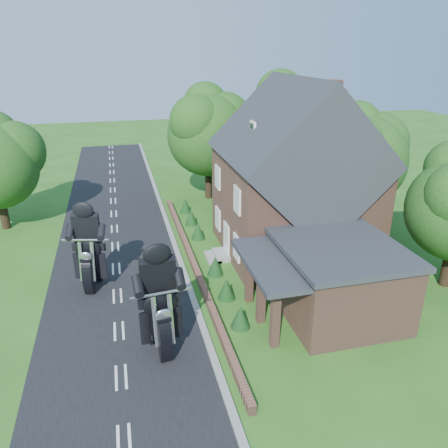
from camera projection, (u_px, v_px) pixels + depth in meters
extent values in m
plane|color=#265B19|center=(119.00, 331.00, 19.29)|extent=(120.00, 120.00, 0.00)
cube|color=black|center=(119.00, 331.00, 19.28)|extent=(7.00, 80.00, 0.02)
cube|color=gray|center=(200.00, 318.00, 20.08)|extent=(0.30, 80.00, 0.12)
cube|color=brown|center=(194.00, 265.00, 24.67)|extent=(0.30, 22.00, 0.40)
cube|color=brown|center=(293.00, 204.00, 25.90)|extent=(8.00, 8.00, 6.00)
cube|color=#27292E|center=(296.00, 154.00, 24.77)|extent=(8.48, 8.64, 8.48)
cube|color=brown|center=(333.00, 95.00, 24.00)|extent=(0.60, 0.90, 1.60)
cube|color=white|center=(253.00, 129.00, 23.61)|extent=(0.12, 0.80, 0.90)
cube|color=black|center=(252.00, 130.00, 23.60)|extent=(0.04, 0.55, 0.65)
cube|color=white|center=(226.00, 241.00, 25.73)|extent=(0.10, 1.10, 2.10)
cube|color=gray|center=(221.00, 255.00, 25.99)|extent=(0.80, 1.60, 0.30)
cube|color=gray|center=(213.00, 257.00, 25.91)|extent=(0.80, 1.60, 0.15)
cube|color=white|center=(237.00, 248.00, 23.54)|extent=(0.10, 1.10, 1.40)
cube|color=black|center=(236.00, 248.00, 23.54)|extent=(0.04, 0.92, 1.22)
cube|color=white|center=(218.00, 219.00, 27.49)|extent=(0.10, 1.10, 1.40)
cube|color=black|center=(217.00, 219.00, 27.49)|extent=(0.04, 0.92, 1.22)
cube|color=white|center=(237.00, 200.00, 22.52)|extent=(0.10, 1.10, 1.40)
cube|color=black|center=(237.00, 200.00, 22.52)|extent=(0.04, 0.92, 1.22)
cube|color=white|center=(218.00, 177.00, 26.47)|extent=(0.10, 1.10, 1.40)
cube|color=black|center=(217.00, 177.00, 26.47)|extent=(0.04, 0.92, 1.22)
cube|color=brown|center=(337.00, 281.00, 20.21)|extent=(5.00, 5.60, 3.20)
cube|color=#27292E|center=(341.00, 247.00, 19.56)|extent=(5.30, 5.94, 0.24)
cube|color=#27292E|center=(275.00, 262.00, 19.00)|extent=(2.60, 5.32, 0.22)
cube|color=brown|center=(275.00, 317.00, 17.84)|extent=(0.35, 0.35, 2.80)
cube|color=brown|center=(261.00, 295.00, 19.46)|extent=(0.35, 0.35, 2.80)
cube|color=brown|center=(249.00, 276.00, 21.07)|extent=(0.35, 0.35, 2.80)
cylinder|color=black|center=(359.00, 205.00, 30.06)|extent=(0.56, 0.56, 3.00)
sphere|color=#1D4714|center=(364.00, 161.00, 28.87)|extent=(6.00, 6.00, 6.00)
sphere|color=#1D4714|center=(379.00, 144.00, 29.37)|extent=(4.32, 4.32, 4.32)
sphere|color=#1D4714|center=(359.00, 146.00, 27.37)|extent=(3.72, 3.72, 3.72)
sphere|color=#1D4714|center=(360.00, 126.00, 29.18)|extent=(3.30, 3.30, 3.30)
cylinder|color=black|center=(285.00, 175.00, 36.12)|extent=(0.56, 0.56, 3.60)
sphere|color=#1D4714|center=(287.00, 129.00, 34.69)|extent=(7.20, 7.20, 7.20)
sphere|color=#1D4714|center=(304.00, 113.00, 35.29)|extent=(5.18, 5.18, 5.18)
sphere|color=#1D4714|center=(278.00, 113.00, 32.89)|extent=(4.46, 4.46, 4.46)
sphere|color=#1D4714|center=(284.00, 94.00, 35.05)|extent=(3.96, 3.96, 3.96)
cylinder|color=black|center=(212.00, 178.00, 35.71)|extent=(0.56, 0.56, 3.40)
sphere|color=#1D4714|center=(211.00, 135.00, 34.40)|extent=(6.40, 6.40, 6.40)
sphere|color=#1D4714|center=(227.00, 121.00, 34.93)|extent=(4.61, 4.61, 4.61)
sphere|color=#1D4714|center=(199.00, 121.00, 32.80)|extent=(3.97, 3.97, 3.97)
sphere|color=#1D4714|center=(209.00, 104.00, 34.72)|extent=(3.52, 3.52, 3.52)
cylinder|color=black|center=(7.00, 209.00, 29.76)|extent=(0.56, 0.56, 2.80)
sphere|color=#1D4714|center=(18.00, 151.00, 29.11)|extent=(4.03, 4.03, 4.03)
cone|color=#103413|center=(241.00, 317.00, 19.37)|extent=(0.90, 0.90, 1.10)
cone|color=#103413|center=(227.00, 288.00, 21.62)|extent=(0.90, 0.90, 1.10)
cone|color=#103413|center=(215.00, 266.00, 23.86)|extent=(0.90, 0.90, 1.10)
cone|color=#103413|center=(198.00, 231.00, 28.35)|extent=(0.90, 0.90, 1.10)
cone|color=#103413|center=(191.00, 217.00, 30.60)|extent=(0.90, 0.90, 1.10)
cone|color=#103413|center=(185.00, 206.00, 32.84)|extent=(0.90, 0.90, 1.10)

